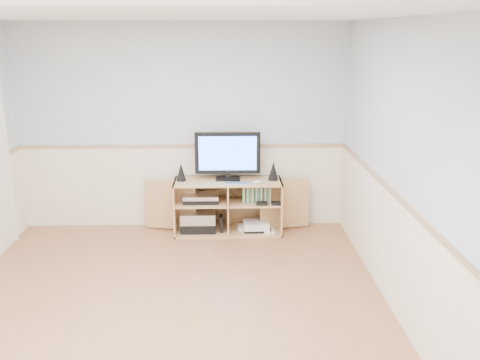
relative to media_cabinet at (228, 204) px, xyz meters
name	(u,v)px	position (x,y,z in m)	size (l,w,h in m)	color
room	(156,176)	(-0.60, -1.91, 0.88)	(4.04, 4.54, 2.54)	tan
media_cabinet	(228,204)	(0.00, 0.00, 0.00)	(2.02, 0.49, 0.65)	tan
monitor	(228,154)	(0.00, -0.01, 0.63)	(0.78, 0.18, 0.58)	black
speaker_left	(181,172)	(-0.56, -0.04, 0.43)	(0.12, 0.12, 0.22)	black
speaker_right	(273,171)	(0.55, -0.04, 0.43)	(0.12, 0.12, 0.23)	black
keyboard	(238,183)	(0.12, -0.20, 0.32)	(0.29, 0.12, 0.01)	silver
mouse	(258,182)	(0.35, -0.20, 0.34)	(0.10, 0.06, 0.04)	white
av_components	(200,215)	(-0.35, -0.06, -0.11)	(0.51, 0.31, 0.47)	black
game_consoles	(255,226)	(0.33, -0.07, -0.26)	(0.45, 0.30, 0.11)	white
game_cases	(256,194)	(0.34, -0.08, 0.15)	(0.34, 0.14, 0.19)	#3F8C3F
wall_outlet	(264,179)	(0.45, 0.20, 0.27)	(0.12, 0.03, 0.12)	white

